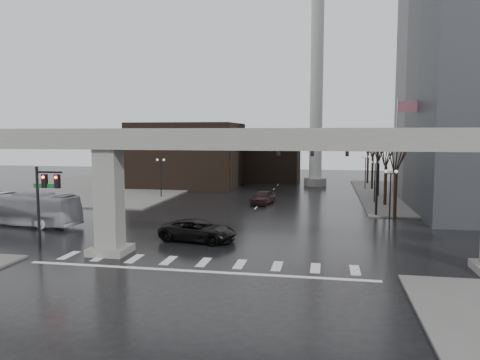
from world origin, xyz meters
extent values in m
plane|color=black|center=(0.00, 0.00, 0.00)|extent=(160.00, 160.00, 0.00)
cube|color=#605E5B|center=(26.00, 36.00, 0.07)|extent=(28.00, 36.00, 0.15)
cube|color=#605E5B|center=(-26.00, 36.00, 0.07)|extent=(28.00, 36.00, 0.15)
cube|color=gray|center=(0.00, 0.00, 8.00)|extent=(48.00, 2.20, 1.40)
cube|color=gray|center=(-7.00, 0.00, 3.65)|extent=(1.60, 1.60, 7.30)
cube|color=gray|center=(-7.00, 0.00, 0.25)|extent=(2.60, 2.60, 0.50)
cube|color=black|center=(-14.00, 42.00, 5.00)|extent=(16.00, 14.00, 10.00)
cube|color=black|center=(-2.00, 52.00, 4.00)|extent=(10.00, 10.00, 8.00)
cylinder|color=silver|center=(6.00, 46.00, 15.00)|extent=(2.00, 2.00, 30.00)
cylinder|color=gray|center=(6.00, 46.00, 0.60)|extent=(3.60, 3.60, 1.20)
cylinder|color=black|center=(12.80, 18.80, 4.00)|extent=(0.24, 0.24, 8.00)
cylinder|color=black|center=(6.80, 18.80, 7.20)|extent=(12.00, 0.18, 0.18)
cube|color=black|center=(9.80, 18.80, 6.55)|extent=(0.35, 0.30, 1.00)
cube|color=black|center=(6.30, 18.80, 6.55)|extent=(0.35, 0.30, 1.00)
cube|color=black|center=(2.80, 18.80, 6.55)|extent=(0.35, 0.30, 1.00)
sphere|color=#FF0C05|center=(9.80, 18.62, 6.85)|extent=(0.20, 0.20, 0.20)
cube|color=#0C5722|center=(11.30, 18.80, 7.00)|extent=(1.80, 0.05, 0.35)
cube|color=#0C5722|center=(4.80, 18.80, 7.00)|extent=(1.80, 0.05, 0.35)
cylinder|color=black|center=(-12.80, 0.50, 3.00)|extent=(0.20, 0.20, 6.00)
cylinder|color=black|center=(-11.80, 0.50, 5.60)|extent=(2.00, 0.14, 0.14)
cube|color=black|center=(-12.20, 0.50, 4.95)|extent=(0.35, 0.30, 1.00)
cube|color=black|center=(-11.20, 0.50, 4.95)|extent=(0.35, 0.30, 1.00)
cube|color=#0C5722|center=(-12.30, 0.50, 4.60)|extent=(1.60, 0.05, 0.30)
cylinder|color=silver|center=(15.00, 22.00, 6.00)|extent=(0.12, 0.12, 12.00)
cube|color=red|center=(16.00, 22.00, 11.20)|extent=(2.00, 0.03, 1.20)
cylinder|color=black|center=(13.50, 14.00, 2.40)|extent=(0.14, 0.14, 4.80)
cube|color=black|center=(13.50, 14.00, 4.75)|extent=(0.90, 0.06, 0.06)
sphere|color=silver|center=(13.05, 14.00, 4.95)|extent=(0.32, 0.32, 0.32)
sphere|color=silver|center=(13.95, 14.00, 4.95)|extent=(0.32, 0.32, 0.32)
cylinder|color=black|center=(13.50, 28.00, 2.40)|extent=(0.14, 0.14, 4.80)
cube|color=black|center=(13.50, 28.00, 4.75)|extent=(0.90, 0.06, 0.06)
sphere|color=silver|center=(13.05, 28.00, 4.95)|extent=(0.32, 0.32, 0.32)
sphere|color=silver|center=(13.95, 28.00, 4.95)|extent=(0.32, 0.32, 0.32)
cylinder|color=black|center=(13.50, 42.00, 2.40)|extent=(0.14, 0.14, 4.80)
cube|color=black|center=(13.50, 42.00, 4.75)|extent=(0.90, 0.06, 0.06)
sphere|color=silver|center=(13.05, 42.00, 4.95)|extent=(0.32, 0.32, 0.32)
sphere|color=silver|center=(13.95, 42.00, 4.95)|extent=(0.32, 0.32, 0.32)
cylinder|color=black|center=(-13.50, 14.00, 2.40)|extent=(0.14, 0.14, 4.80)
cube|color=black|center=(-13.50, 14.00, 4.75)|extent=(0.90, 0.06, 0.06)
sphere|color=silver|center=(-13.95, 14.00, 4.95)|extent=(0.32, 0.32, 0.32)
sphere|color=silver|center=(-13.05, 14.00, 4.95)|extent=(0.32, 0.32, 0.32)
cylinder|color=black|center=(-13.50, 28.00, 2.40)|extent=(0.14, 0.14, 4.80)
cube|color=black|center=(-13.50, 28.00, 4.75)|extent=(0.90, 0.06, 0.06)
sphere|color=silver|center=(-13.95, 28.00, 4.95)|extent=(0.32, 0.32, 0.32)
sphere|color=silver|center=(-13.05, 28.00, 4.95)|extent=(0.32, 0.32, 0.32)
cylinder|color=black|center=(-13.50, 42.00, 2.40)|extent=(0.14, 0.14, 4.80)
cube|color=black|center=(-13.50, 42.00, 4.75)|extent=(0.90, 0.06, 0.06)
sphere|color=silver|center=(-13.95, 42.00, 4.95)|extent=(0.32, 0.32, 0.32)
sphere|color=silver|center=(-13.05, 42.00, 4.95)|extent=(0.32, 0.32, 0.32)
cylinder|color=black|center=(14.50, 18.00, 2.27)|extent=(0.34, 0.34, 4.55)
cylinder|color=black|center=(14.50, 18.00, 6.01)|extent=(0.12, 1.52, 2.98)
cylinder|color=black|center=(15.00, 18.25, 5.78)|extent=(0.83, 1.14, 2.51)
cylinder|color=black|center=(14.50, 26.00, 2.33)|extent=(0.34, 0.34, 4.66)
cylinder|color=black|center=(14.50, 26.00, 6.15)|extent=(0.12, 1.55, 3.05)
cylinder|color=black|center=(15.00, 26.25, 5.91)|extent=(0.85, 1.16, 2.57)
cylinder|color=black|center=(14.50, 34.00, 2.38)|extent=(0.34, 0.34, 4.76)
cylinder|color=black|center=(14.50, 34.00, 6.29)|extent=(0.12, 1.59, 3.11)
cylinder|color=black|center=(15.00, 34.25, 6.05)|extent=(0.86, 1.18, 2.62)
cylinder|color=black|center=(14.50, 42.00, 2.43)|extent=(0.34, 0.34, 4.87)
cylinder|color=black|center=(14.50, 42.00, 6.43)|extent=(0.12, 1.62, 3.18)
cylinder|color=black|center=(15.00, 42.25, 6.18)|extent=(0.88, 1.20, 2.68)
cylinder|color=black|center=(14.50, 50.00, 2.48)|extent=(0.34, 0.34, 4.97)
cylinder|color=black|center=(14.50, 50.00, 6.57)|extent=(0.12, 1.65, 3.25)
cylinder|color=black|center=(15.00, 50.25, 6.31)|extent=(0.89, 1.23, 2.74)
imported|color=black|center=(-1.98, 4.77, 0.84)|extent=(6.38, 3.61, 1.68)
imported|color=silver|center=(-19.33, 8.07, 1.53)|extent=(11.28, 4.30, 3.07)
imported|color=black|center=(0.39, 24.80, 0.83)|extent=(2.84, 5.14, 1.66)
camera|label=1|loc=(7.77, -29.84, 8.36)|focal=35.00mm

